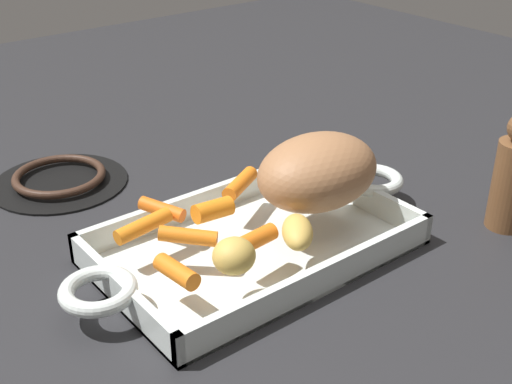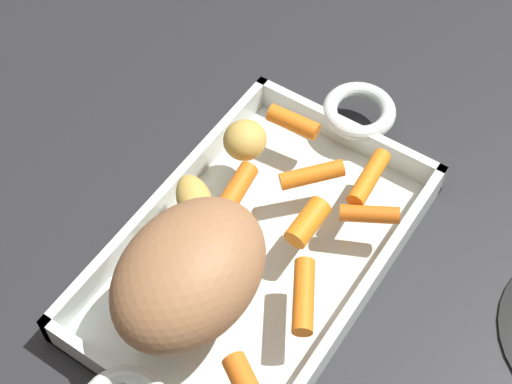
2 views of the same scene
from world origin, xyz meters
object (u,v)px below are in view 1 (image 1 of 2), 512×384
(baby_carrot_northeast, at_px, (256,239))
(potato_halved, at_px, (234,256))
(pork_roast, at_px, (318,171))
(baby_carrot_northwest, at_px, (162,209))
(potato_golden_large, at_px, (297,232))
(roasting_dish, at_px, (255,243))
(baby_carrot_southeast, at_px, (240,184))
(stove_burner_rear, at_px, (60,179))
(baby_carrot_center_left, at_px, (297,164))
(baby_carrot_long, at_px, (177,272))
(baby_carrot_center_right, at_px, (143,226))
(baby_carrot_short, at_px, (188,236))
(baby_carrot_southwest, at_px, (213,210))

(baby_carrot_northeast, height_order, potato_halved, potato_halved)
(pork_roast, height_order, baby_carrot_northwest, pork_roast)
(potato_golden_large, bearing_deg, pork_roast, -145.56)
(baby_carrot_northwest, relative_size, baby_carrot_northeast, 1.11)
(baby_carrot_northeast, bearing_deg, roasting_dish, -126.71)
(pork_roast, xyz_separation_m, potato_halved, (0.16, 0.05, -0.02))
(roasting_dish, height_order, baby_carrot_southeast, baby_carrot_southeast)
(stove_burner_rear, bearing_deg, potato_halved, 94.18)
(baby_carrot_northeast, xyz_separation_m, baby_carrot_center_left, (-0.16, -0.11, 0.00))
(baby_carrot_long, bearing_deg, baby_carrot_center_right, -100.98)
(roasting_dish, bearing_deg, baby_carrot_center_left, -150.76)
(baby_carrot_northeast, distance_m, baby_carrot_center_right, 0.13)
(baby_carrot_short, distance_m, potato_halved, 0.07)
(baby_carrot_center_right, height_order, stove_burner_rear, baby_carrot_center_right)
(pork_roast, bearing_deg, baby_carrot_northeast, 14.83)
(baby_carrot_northwest, relative_size, stove_burner_rear, 0.30)
(baby_carrot_center_right, xyz_separation_m, baby_carrot_center_left, (-0.24, -0.01, 0.00))
(pork_roast, distance_m, baby_carrot_northeast, 0.12)
(baby_carrot_northeast, bearing_deg, baby_carrot_southeast, -119.67)
(baby_carrot_southeast, bearing_deg, baby_carrot_northwest, -3.15)
(baby_carrot_southwest, height_order, baby_carrot_long, baby_carrot_southwest)
(baby_carrot_northwest, relative_size, potato_halved, 1.24)
(baby_carrot_northeast, relative_size, potato_golden_large, 0.80)
(baby_carrot_short, bearing_deg, baby_carrot_center_right, -60.51)
(baby_carrot_southwest, bearing_deg, baby_carrot_southeast, -151.24)
(roasting_dish, height_order, baby_carrot_center_left, baby_carrot_center_left)
(roasting_dish, distance_m, baby_carrot_short, 0.09)
(roasting_dish, bearing_deg, potato_halved, 40.20)
(baby_carrot_southeast, bearing_deg, baby_carrot_southwest, 28.76)
(baby_carrot_center_right, xyz_separation_m, potato_halved, (-0.03, 0.12, 0.01))
(baby_carrot_southeast, relative_size, potato_golden_large, 1.10)
(baby_carrot_southeast, xyz_separation_m, stove_burner_rear, (0.14, -0.24, -0.04))
(baby_carrot_short, xyz_separation_m, baby_carrot_southeast, (-0.12, -0.06, 0.00))
(baby_carrot_northeast, distance_m, potato_halved, 0.05)
(baby_carrot_northwest, bearing_deg, potato_halved, 89.05)
(baby_carrot_northeast, height_order, stove_burner_rear, baby_carrot_northeast)
(baby_carrot_northwest, height_order, baby_carrot_northeast, baby_carrot_northeast)
(baby_carrot_long, xyz_separation_m, baby_carrot_southeast, (-0.16, -0.11, -0.00))
(baby_carrot_center_right, bearing_deg, roasting_dish, 153.26)
(roasting_dish, relative_size, baby_carrot_southeast, 6.83)
(baby_carrot_long, relative_size, baby_carrot_center_right, 0.80)
(baby_carrot_short, bearing_deg, baby_carrot_southwest, -152.56)
(baby_carrot_center_left, xyz_separation_m, stove_burner_rear, (0.23, -0.24, -0.04))
(baby_carrot_center_right, xyz_separation_m, stove_burner_rear, (-0.01, -0.25, -0.04))
(baby_carrot_southeast, relative_size, potato_halved, 1.54)
(baby_carrot_short, bearing_deg, baby_carrot_center_left, -163.56)
(potato_halved, height_order, stove_burner_rear, potato_halved)
(baby_carrot_center_right, bearing_deg, baby_carrot_northeast, 128.83)
(baby_carrot_northwest, xyz_separation_m, baby_carrot_center_left, (-0.20, 0.01, 0.00))
(baby_carrot_northwest, bearing_deg, baby_carrot_center_left, 177.98)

